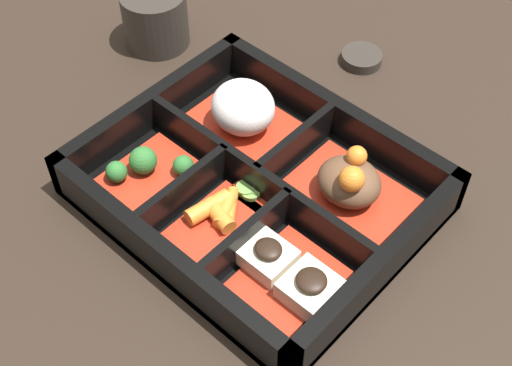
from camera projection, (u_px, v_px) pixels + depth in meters
name	position (u px, v px, depth m)	size (l,w,h in m)	color
ground_plane	(256.00, 200.00, 0.68)	(3.00, 3.00, 0.00)	black
bento_base	(256.00, 197.00, 0.67)	(0.30, 0.25, 0.01)	black
bento_rim	(254.00, 185.00, 0.66)	(0.30, 0.25, 0.05)	black
bowl_rice	(243.00, 111.00, 0.70)	(0.11, 0.09, 0.06)	#B22D19
bowl_stew	(349.00, 184.00, 0.65)	(0.11, 0.09, 0.06)	#B22D19
bowl_greens	(149.00, 170.00, 0.67)	(0.07, 0.09, 0.03)	#B22D19
bowl_carrots	(217.00, 217.00, 0.64)	(0.06, 0.09, 0.02)	#B22D19
bowl_tofu	(290.00, 276.00, 0.60)	(0.09, 0.09, 0.03)	#B22D19
bowl_pickles	(253.00, 191.00, 0.67)	(0.04, 0.04, 0.01)	#B22D19
tea_cup	(155.00, 17.00, 0.80)	(0.07, 0.07, 0.07)	#2D2823
sauce_dish	(362.00, 58.00, 0.80)	(0.05, 0.05, 0.01)	#2D2823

